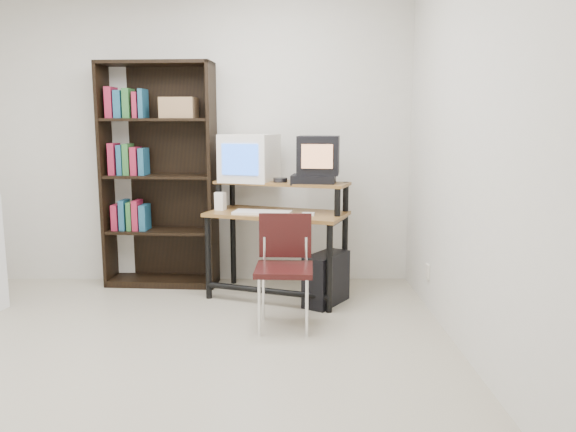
{
  "coord_description": "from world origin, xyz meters",
  "views": [
    {
      "loc": [
        0.86,
        -3.21,
        1.47
      ],
      "look_at": [
        0.87,
        1.1,
        0.76
      ],
      "focal_mm": 35.0,
      "sensor_mm": 36.0,
      "label": 1
    }
  ],
  "objects_px": {
    "pc_tower": "(326,279)",
    "school_chair": "(285,259)",
    "computer_desk": "(278,218)",
    "crt_monitor": "(249,158)",
    "bookshelf": "(160,174)",
    "crt_tv": "(318,155)"
  },
  "relations": [
    {
      "from": "bookshelf",
      "to": "crt_monitor",
      "type": "bearing_deg",
      "value": -7.49
    },
    {
      "from": "pc_tower",
      "to": "school_chair",
      "type": "relative_size",
      "value": 0.55
    },
    {
      "from": "pc_tower",
      "to": "school_chair",
      "type": "xyz_separation_m",
      "value": [
        -0.34,
        -0.49,
        0.29
      ]
    },
    {
      "from": "computer_desk",
      "to": "school_chair",
      "type": "relative_size",
      "value": 1.55
    },
    {
      "from": "computer_desk",
      "to": "crt_tv",
      "type": "relative_size",
      "value": 3.35
    },
    {
      "from": "crt_tv",
      "to": "school_chair",
      "type": "bearing_deg",
      "value": -104.32
    },
    {
      "from": "school_chair",
      "to": "bookshelf",
      "type": "xyz_separation_m",
      "value": [
        -1.14,
        1.1,
        0.52
      ]
    },
    {
      "from": "pc_tower",
      "to": "bookshelf",
      "type": "height_order",
      "value": "bookshelf"
    },
    {
      "from": "pc_tower",
      "to": "school_chair",
      "type": "height_order",
      "value": "school_chair"
    },
    {
      "from": "computer_desk",
      "to": "crt_monitor",
      "type": "distance_m",
      "value": 0.6
    },
    {
      "from": "bookshelf",
      "to": "computer_desk",
      "type": "bearing_deg",
      "value": -15.98
    },
    {
      "from": "pc_tower",
      "to": "crt_monitor",
      "type": "bearing_deg",
      "value": -179.76
    },
    {
      "from": "crt_tv",
      "to": "bookshelf",
      "type": "xyz_separation_m",
      "value": [
        -1.42,
        0.38,
        -0.19
      ]
    },
    {
      "from": "computer_desk",
      "to": "pc_tower",
      "type": "height_order",
      "value": "computer_desk"
    },
    {
      "from": "pc_tower",
      "to": "bookshelf",
      "type": "xyz_separation_m",
      "value": [
        -1.48,
        0.61,
        0.81
      ]
    },
    {
      "from": "crt_monitor",
      "to": "crt_tv",
      "type": "relative_size",
      "value": 1.44
    },
    {
      "from": "crt_tv",
      "to": "bookshelf",
      "type": "distance_m",
      "value": 1.48
    },
    {
      "from": "crt_monitor",
      "to": "pc_tower",
      "type": "height_order",
      "value": "crt_monitor"
    },
    {
      "from": "computer_desk",
      "to": "bookshelf",
      "type": "distance_m",
      "value": 1.2
    },
    {
      "from": "crt_monitor",
      "to": "bookshelf",
      "type": "distance_m",
      "value": 0.86
    },
    {
      "from": "school_chair",
      "to": "computer_desk",
      "type": "bearing_deg",
      "value": 97.37
    },
    {
      "from": "computer_desk",
      "to": "school_chair",
      "type": "bearing_deg",
      "value": -65.29
    }
  ]
}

